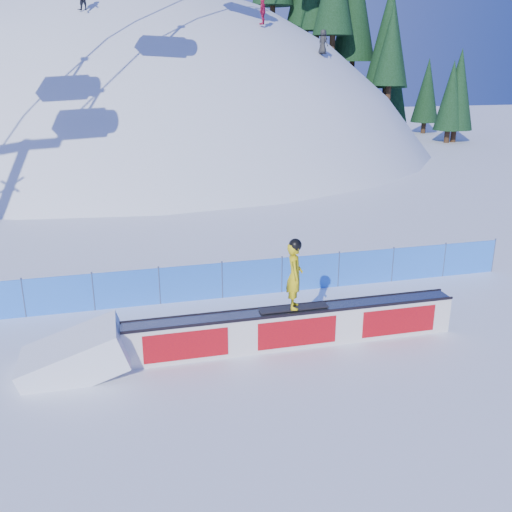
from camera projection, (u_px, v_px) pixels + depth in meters
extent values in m
plane|color=white|center=(218.00, 370.00, 14.13)|extent=(160.00, 160.00, 0.00)
sphere|color=silver|center=(146.00, 322.00, 58.47)|extent=(64.00, 64.00, 64.00)
cylinder|color=#332114|center=(275.00, 6.00, 49.41)|extent=(0.50, 0.50, 1.40)
cylinder|color=#332114|center=(299.00, 36.00, 56.04)|extent=(0.50, 0.50, 1.40)
cylinder|color=#332114|center=(346.00, 50.00, 49.36)|extent=(0.50, 0.50, 1.40)
cylinder|color=#332114|center=(313.00, 43.00, 55.69)|extent=(0.50, 0.50, 1.40)
cone|color=black|center=(315.00, 1.00, 54.48)|extent=(2.80, 2.80, 6.36)
cylinder|color=#332114|center=(368.00, 82.00, 54.58)|extent=(0.50, 0.50, 1.40)
cone|color=black|center=(371.00, 35.00, 53.23)|extent=(3.17, 3.17, 7.21)
cylinder|color=#332114|center=(378.00, 83.00, 51.45)|extent=(0.50, 0.50, 1.40)
cone|color=black|center=(381.00, 32.00, 50.08)|extent=(3.22, 3.22, 7.33)
cylinder|color=#332114|center=(358.00, 86.00, 57.86)|extent=(0.50, 0.50, 1.40)
cone|color=black|center=(362.00, 28.00, 56.10)|extent=(4.28, 4.28, 9.73)
cylinder|color=#332114|center=(369.00, 108.00, 60.12)|extent=(0.50, 0.50, 1.40)
cone|color=black|center=(373.00, 52.00, 58.35)|extent=(4.32, 4.32, 9.82)
cylinder|color=#332114|center=(389.00, 129.00, 59.89)|extent=(0.50, 0.50, 1.40)
cone|color=black|center=(391.00, 92.00, 58.70)|extent=(2.72, 2.72, 6.19)
cylinder|color=#332114|center=(442.00, 134.00, 55.59)|extent=(0.50, 0.50, 1.40)
cone|color=black|center=(446.00, 95.00, 54.40)|extent=(2.71, 2.71, 6.16)
cylinder|color=#332114|center=(438.00, 128.00, 61.54)|extent=(0.50, 0.50, 1.40)
cone|color=black|center=(443.00, 74.00, 59.78)|extent=(4.31, 4.31, 9.80)
cube|color=blue|center=(191.00, 283.00, 18.07)|extent=(22.00, 0.03, 1.20)
cylinder|color=#3A4668|center=(23.00, 297.00, 16.89)|extent=(0.05, 0.05, 1.30)
cylinder|color=#3A4668|center=(93.00, 291.00, 17.35)|extent=(0.05, 0.05, 1.30)
cylinder|color=#3A4668|center=(159.00, 285.00, 17.82)|extent=(0.05, 0.05, 1.30)
cylinder|color=#3A4668|center=(222.00, 279.00, 18.28)|extent=(0.05, 0.05, 1.30)
cylinder|color=#3A4668|center=(282.00, 274.00, 18.75)|extent=(0.05, 0.05, 1.30)
cylinder|color=#3A4668|center=(339.00, 269.00, 19.22)|extent=(0.05, 0.05, 1.30)
cylinder|color=#3A4668|center=(393.00, 264.00, 19.68)|extent=(0.05, 0.05, 1.30)
cylinder|color=#3A4668|center=(444.00, 259.00, 20.15)|extent=(0.05, 0.05, 1.30)
cylinder|color=#3A4668|center=(493.00, 255.00, 20.61)|extent=(0.05, 0.05, 1.30)
cube|color=silver|center=(294.00, 328.00, 15.22)|extent=(9.01, 0.59, 1.01)
cube|color=gray|center=(294.00, 310.00, 15.05)|extent=(8.92, 0.62, 0.05)
cube|color=black|center=(298.00, 314.00, 14.77)|extent=(9.01, 0.06, 0.07)
cube|color=black|center=(291.00, 305.00, 15.32)|extent=(9.01, 0.06, 0.07)
cube|color=red|center=(297.00, 333.00, 14.95)|extent=(8.56, 0.05, 0.76)
cube|color=red|center=(291.00, 324.00, 15.49)|extent=(8.56, 0.05, 0.76)
cube|color=black|center=(294.00, 308.00, 15.02)|extent=(1.85, 0.34, 0.04)
imported|color=gold|center=(295.00, 276.00, 14.73)|extent=(0.58, 0.74, 1.79)
sphere|color=black|center=(295.00, 245.00, 14.46)|extent=(0.33, 0.33, 0.33)
imported|color=#BC1A48|center=(263.00, 12.00, 39.03)|extent=(0.88, 1.03, 1.65)
imported|color=black|center=(323.00, 42.00, 40.42)|extent=(0.80, 0.95, 1.65)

